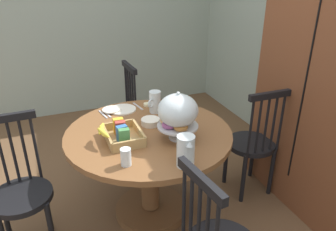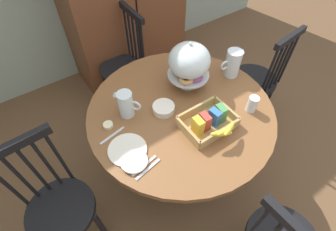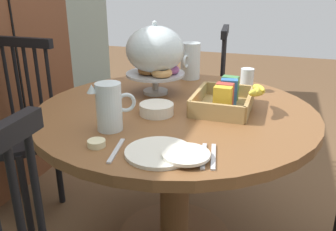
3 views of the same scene
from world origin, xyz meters
TOP-DOWN VIEW (x-y plane):
  - ground_plane at (0.00, 0.00)m, footprint 10.00×10.00m
  - dining_table at (-0.15, 0.15)m, footprint 1.20×1.20m
  - windsor_chair_near_window at (0.75, 0.23)m, footprint 0.40×0.40m
  - windsor_chair_by_cabinet at (-0.12, 1.05)m, footprint 0.40×0.40m
  - windsor_chair_facing_door at (-1.05, 0.13)m, footprint 0.40×0.40m
  - pastry_stand_with_dome at (0.02, 0.30)m, footprint 0.28×0.28m
  - orange_juice_pitcher at (-0.45, 0.30)m, footprint 0.13×0.15m
  - milk_pitcher at (0.35, 0.21)m, footprint 0.19×0.11m
  - cereal_basket at (-0.10, -0.07)m, footprint 0.32×0.30m
  - china_plate_large at (-0.58, 0.07)m, footprint 0.22×0.22m
  - china_plate_small at (-0.59, -0.02)m, footprint 0.15×0.15m
  - cereal_bowl at (-0.25, 0.20)m, footprint 0.14×0.14m
  - drinking_glass at (0.21, -0.11)m, footprint 0.06×0.06m
  - butter_dish at (-0.59, 0.28)m, footprint 0.06×0.06m
  - table_knife at (-0.55, -0.07)m, footprint 0.17×0.05m
  - dinner_fork at (-0.55, -0.10)m, footprint 0.17×0.05m
  - soup_spoon at (-0.61, 0.20)m, footprint 0.17×0.05m

SIDE VIEW (x-z plane):
  - ground_plane at x=0.00m, z-range 0.00..0.00m
  - windsor_chair_near_window at x=0.75m, z-range -0.03..0.94m
  - windsor_chair_by_cabinet at x=-0.12m, z-range -0.03..0.94m
  - windsor_chair_facing_door at x=-1.05m, z-range -0.03..0.94m
  - dining_table at x=-0.15m, z-range 0.16..0.90m
  - table_knife at x=-0.55m, z-range 0.74..0.75m
  - dinner_fork at x=-0.55m, z-range 0.74..0.75m
  - soup_spoon at x=-0.61m, z-range 0.74..0.75m
  - china_plate_large at x=-0.58m, z-range 0.74..0.75m
  - butter_dish at x=-0.59m, z-range 0.74..0.76m
  - china_plate_small at x=-0.59m, z-range 0.75..0.76m
  - cereal_bowl at x=-0.25m, z-range 0.74..0.78m
  - cereal_basket at x=-0.10m, z-range 0.73..0.85m
  - drinking_glass at x=0.21m, z-range 0.74..0.85m
  - orange_juice_pitcher at x=-0.45m, z-range 0.73..0.91m
  - milk_pitcher at x=0.35m, z-range 0.73..0.93m
  - pastry_stand_with_dome at x=0.02m, z-range 0.76..1.11m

